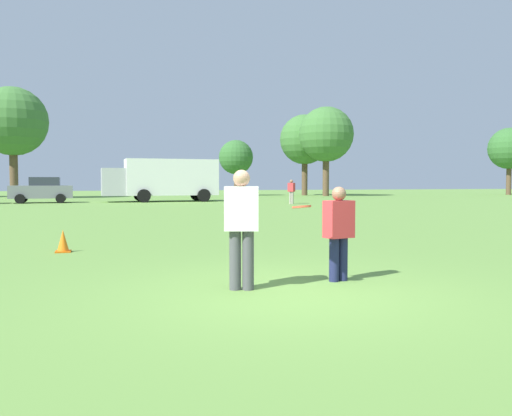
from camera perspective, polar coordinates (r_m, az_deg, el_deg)
name	(u,v)px	position (r m, az deg, el deg)	size (l,w,h in m)	color
ground_plane	(294,292)	(7.30, 4.06, -9.05)	(168.18, 168.18, 0.00)	#608C3D
player_thrower	(242,222)	(7.33, -1.56, -1.57)	(0.53, 0.39, 1.67)	#4C4C51
player_defender	(339,228)	(8.08, 8.90, -2.19)	(0.48, 0.34, 1.43)	#1E234C
frisbee	(302,207)	(7.40, 4.93, 0.13)	(0.27, 0.27, 0.06)	#E54C33
traffic_cone	(63,241)	(12.03, -20.07, -3.40)	(0.32, 0.32, 0.48)	#D8590C
parked_car_mid_right	(42,190)	(40.38, -22.05, 1.83)	(4.27, 2.35, 1.82)	slate
box_truck	(163,178)	(40.51, -9.98, 3.17)	(8.59, 3.24, 3.18)	white
bystander_far_jogger	(291,190)	(35.62, 3.84, 1.92)	(0.47, 0.52, 1.64)	gray
tree_center_elm	(13,122)	(52.39, -24.74, 8.44)	(6.12, 6.12, 9.94)	brown
tree_east_birch	(236,157)	(56.87, -2.17, 5.47)	(3.67, 3.67, 5.96)	brown
tree_east_oak	(305,140)	(58.45, 5.28, 7.33)	(5.43, 5.43, 8.83)	brown
tree_far_east_pine	(326,135)	(55.84, 7.56, 7.84)	(5.70, 5.70, 9.27)	brown
tree_far_west_pine	(509,149)	(67.23, 25.64, 5.79)	(4.71, 4.71, 7.65)	brown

